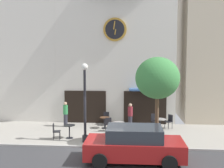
{
  "coord_description": "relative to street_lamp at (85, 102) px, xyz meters",
  "views": [
    {
      "loc": [
        1.68,
        -12.9,
        4.46
      ],
      "look_at": [
        0.5,
        2.69,
        3.04
      ],
      "focal_mm": 41.95,
      "sensor_mm": 36.0,
      "label": 1
    }
  ],
  "objects": [
    {
      "name": "cafe_chair_under_awning",
      "position": [
        -1.77,
        0.34,
        -1.65
      ],
      "size": [
        0.46,
        0.46,
        0.9
      ],
      "color": "black",
      "rests_on": "ground_plane"
    },
    {
      "name": "pedestrian_maroon",
      "position": [
        2.44,
        2.97,
        -1.32
      ],
      "size": [
        0.45,
        0.45,
        1.67
      ],
      "color": "#2D2D38",
      "rests_on": "ground_plane"
    },
    {
      "name": "pedestrian_green",
      "position": [
        -1.91,
        3.22,
        -1.32
      ],
      "size": [
        0.38,
        0.38,
        1.67
      ],
      "color": "#2D2D38",
      "rests_on": "ground_plane"
    },
    {
      "name": "parked_car_red",
      "position": [
        2.65,
        -2.56,
        -1.42
      ],
      "size": [
        4.31,
        2.04,
        1.55
      ],
      "color": "maroon",
      "rests_on": "ground_plane"
    },
    {
      "name": "street_lamp",
      "position": [
        0.0,
        0.0,
        0.0
      ],
      "size": [
        0.36,
        0.36,
        4.3
      ],
      "color": "black",
      "rests_on": "ground_plane"
    },
    {
      "name": "cafe_chair_by_entrance",
      "position": [
        5.01,
        3.28,
        -1.65
      ],
      "size": [
        0.56,
        0.56,
        0.9
      ],
      "color": "black",
      "rests_on": "ground_plane"
    },
    {
      "name": "cafe_chair_curbside",
      "position": [
        4.04,
        3.47,
        -1.65
      ],
      "size": [
        0.5,
        0.5,
        0.9
      ],
      "color": "black",
      "rests_on": "ground_plane"
    },
    {
      "name": "cafe_chair_facing_wall",
      "position": [
        3.99,
        1.93,
        -1.65
      ],
      "size": [
        0.5,
        0.5,
        0.9
      ],
      "color": "black",
      "rests_on": "ground_plane"
    },
    {
      "name": "cafe_table_center",
      "position": [
        0.76,
        2.93,
        -1.69
      ],
      "size": [
        0.63,
        0.63,
        0.74
      ],
      "color": "black",
      "rests_on": "ground_plane"
    },
    {
      "name": "cafe_table_leftmost",
      "position": [
        -1.02,
        0.6,
        -1.67
      ],
      "size": [
        0.64,
        0.64,
        0.77
      ],
      "color": "black",
      "rests_on": "ground_plane"
    },
    {
      "name": "ground_plane",
      "position": [
        0.84,
        -1.16,
        -2.21
      ],
      "size": [
        26.75,
        11.2,
        0.13
      ],
      "color": "#9E998E"
    },
    {
      "name": "clock_building",
      "position": [
        1.34,
        5.67,
        3.89
      ],
      "size": [
        8.47,
        3.77,
        11.71
      ],
      "color": "silver",
      "rests_on": "ground_plane"
    },
    {
      "name": "cafe_chair_corner",
      "position": [
        1.07,
        2.2,
        -1.65
      ],
      "size": [
        0.45,
        0.45,
        0.9
      ],
      "color": "black",
      "rests_on": "ground_plane"
    },
    {
      "name": "cafe_table_center_left",
      "position": [
        4.36,
        2.72,
        -1.66
      ],
      "size": [
        0.72,
        0.72,
        0.73
      ],
      "color": "black",
      "rests_on": "ground_plane"
    },
    {
      "name": "street_tree",
      "position": [
        3.83,
        -0.37,
        1.35
      ],
      "size": [
        2.27,
        2.04,
        4.63
      ],
      "color": "brown",
      "rests_on": "ground_plane"
    },
    {
      "name": "cafe_table_near_door",
      "position": [
        1.77,
        1.52,
        -1.65
      ],
      "size": [
        0.71,
        0.71,
        0.76
      ],
      "color": "black",
      "rests_on": "ground_plane"
    },
    {
      "name": "neighbor_building_left",
      "position": [
        -6.25,
        6.91,
        4.95
      ],
      "size": [
        6.71,
        4.93,
        14.27
      ],
      "color": "silver",
      "rests_on": "ground_plane"
    },
    {
      "name": "cafe_chair_right_end",
      "position": [
        0.79,
        3.8,
        -1.65
      ],
      "size": [
        0.44,
        0.44,
        0.9
      ],
      "color": "black",
      "rests_on": "ground_plane"
    }
  ]
}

